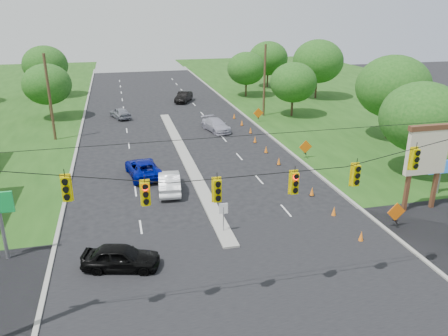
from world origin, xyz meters
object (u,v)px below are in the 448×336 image
object	(u,v)px
pylon_sign	(428,154)
white_sedan	(169,182)
black_sedan	(121,257)
blue_pickup	(143,168)

from	to	relation	value
pylon_sign	white_sedan	xyz separation A→B (m)	(-16.75, 7.25, -3.25)
white_sedan	black_sedan	bearing A→B (deg)	74.18
black_sedan	white_sedan	xyz separation A→B (m)	(3.88, 9.96, 0.05)
blue_pickup	white_sedan	bearing A→B (deg)	107.06
pylon_sign	blue_pickup	xyz separation A→B (m)	(-18.48, 10.93, -3.29)
pylon_sign	white_sedan	size ratio (longest dim) A/B	1.34
black_sedan	blue_pickup	distance (m)	13.81
blue_pickup	pylon_sign	bearing A→B (deg)	141.23
black_sedan	white_sedan	distance (m)	10.69
pylon_sign	black_sedan	world-z (taller)	pylon_sign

